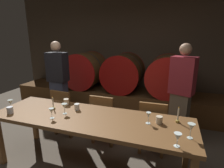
% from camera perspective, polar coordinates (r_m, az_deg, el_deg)
% --- Properties ---
extents(back_wall, '(6.22, 0.24, 2.95)m').
position_cam_1_polar(back_wall, '(4.83, 5.34, 10.93)').
color(back_wall, '#473A2D').
rests_on(back_wall, ground).
extents(barrel_shelf, '(5.60, 0.90, 0.51)m').
position_cam_1_polar(barrel_shelf, '(4.56, 3.34, -5.03)').
color(barrel_shelf, brown).
rests_on(barrel_shelf, ground).
extents(wine_barrel_left, '(0.90, 0.90, 0.90)m').
position_cam_1_polar(wine_barrel_left, '(4.73, -8.33, 4.38)').
color(wine_barrel_left, brown).
rests_on(wine_barrel_left, barrel_shelf).
extents(wine_barrel_center, '(0.90, 0.90, 0.90)m').
position_cam_1_polar(wine_barrel_center, '(4.37, 3.62, 3.62)').
color(wine_barrel_center, '#513319').
rests_on(wine_barrel_center, barrel_shelf).
extents(wine_barrel_right, '(0.90, 0.90, 0.90)m').
position_cam_1_polar(wine_barrel_right, '(4.22, 17.08, 2.58)').
color(wine_barrel_right, brown).
rests_on(wine_barrel_right, barrel_shelf).
extents(dining_table, '(2.69, 0.82, 0.78)m').
position_cam_1_polar(dining_table, '(2.49, -7.01, -11.72)').
color(dining_table, brown).
rests_on(dining_table, ground).
extents(chair_left, '(0.43, 0.43, 0.88)m').
position_cam_1_polar(chair_left, '(3.50, -14.65, -7.89)').
color(chair_left, brown).
rests_on(chair_left, ground).
extents(chair_center, '(0.41, 0.41, 0.88)m').
position_cam_1_polar(chair_center, '(3.13, -2.58, -10.21)').
color(chair_center, brown).
rests_on(chair_center, ground).
extents(chair_right, '(0.41, 0.41, 0.88)m').
position_cam_1_polar(chair_right, '(2.94, 12.67, -12.35)').
color(chair_right, brown).
rests_on(chair_right, ground).
extents(guest_left, '(0.38, 0.24, 1.72)m').
position_cam_1_polar(guest_left, '(3.77, -16.48, -0.05)').
color(guest_left, '#33384C').
rests_on(guest_left, ground).
extents(guest_right, '(0.44, 0.36, 1.71)m').
position_cam_1_polar(guest_right, '(3.26, 20.95, -2.92)').
color(guest_right, brown).
rests_on(guest_right, ground).
extents(candle_left, '(0.05, 0.05, 0.20)m').
position_cam_1_polar(candle_left, '(2.80, -18.06, -6.44)').
color(candle_left, olive).
rests_on(candle_left, dining_table).
extents(candle_right, '(0.05, 0.05, 0.22)m').
position_cam_1_polar(candle_right, '(2.42, 20.07, -9.99)').
color(candle_right, olive).
rests_on(candle_right, dining_table).
extents(wine_glass_far_left, '(0.07, 0.07, 0.15)m').
position_cam_1_polar(wine_glass_far_left, '(3.01, -29.40, -5.11)').
color(wine_glass_far_left, silver).
rests_on(wine_glass_far_left, dining_table).
extents(wine_glass_left, '(0.07, 0.07, 0.14)m').
position_cam_1_polar(wine_glass_left, '(2.49, -18.55, -8.14)').
color(wine_glass_left, silver).
rests_on(wine_glass_left, dining_table).
extents(wine_glass_center_left, '(0.08, 0.08, 0.15)m').
position_cam_1_polar(wine_glass_center_left, '(2.57, -14.79, -6.82)').
color(wine_glass_center_left, silver).
rests_on(wine_glass_center_left, dining_table).
extents(wine_glass_center_right, '(0.06, 0.06, 0.15)m').
position_cam_1_polar(wine_glass_center_right, '(2.27, 11.43, -9.76)').
color(wine_glass_center_right, silver).
rests_on(wine_glass_center_right, dining_table).
extents(wine_glass_right, '(0.08, 0.08, 0.14)m').
position_cam_1_polar(wine_glass_right, '(1.92, 20.00, -15.54)').
color(wine_glass_right, silver).
rests_on(wine_glass_right, dining_table).
extents(wine_glass_far_right, '(0.08, 0.08, 0.17)m').
position_cam_1_polar(wine_glass_far_right, '(2.09, 23.70, -12.41)').
color(wine_glass_far_right, silver).
rests_on(wine_glass_far_right, dining_table).
extents(cup_far_left, '(0.08, 0.08, 0.09)m').
position_cam_1_polar(cup_far_left, '(2.89, -29.50, -7.18)').
color(cup_far_left, silver).
rests_on(cup_far_left, dining_table).
extents(cup_center_left, '(0.08, 0.08, 0.10)m').
position_cam_1_polar(cup_center_left, '(2.90, -14.23, -5.53)').
color(cup_center_left, beige).
rests_on(cup_center_left, dining_table).
extents(cup_center_right, '(0.07, 0.07, 0.09)m').
position_cam_1_polar(cup_center_right, '(2.68, -11.00, -7.11)').
color(cup_center_right, white).
rests_on(cup_center_right, dining_table).
extents(cup_far_right, '(0.08, 0.08, 0.09)m').
position_cam_1_polar(cup_far_right, '(2.33, 14.68, -10.88)').
color(cup_far_right, beige).
rests_on(cup_far_right, dining_table).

